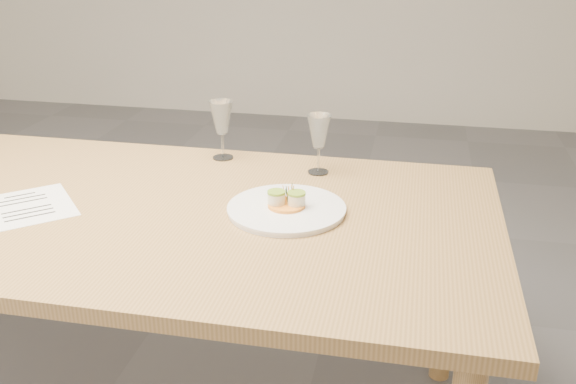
% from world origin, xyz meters
% --- Properties ---
extents(dining_table, '(2.40, 1.00, 0.75)m').
position_xyz_m(dining_table, '(0.00, 0.00, 0.68)').
color(dining_table, '#AB814A').
rests_on(dining_table, ground).
extents(dinner_plate, '(0.32, 0.32, 0.08)m').
position_xyz_m(dinner_plate, '(0.63, 0.04, 0.76)').
color(dinner_plate, white).
rests_on(dinner_plate, dining_table).
extents(recipe_sheet, '(0.32, 0.33, 0.00)m').
position_xyz_m(recipe_sheet, '(-0.07, -0.06, 0.75)').
color(recipe_sheet, white).
rests_on(recipe_sheet, dining_table).
extents(wine_glass_1, '(0.08, 0.08, 0.19)m').
position_xyz_m(wine_glass_1, '(0.33, 0.42, 0.89)').
color(wine_glass_1, white).
rests_on(wine_glass_1, dining_table).
extents(wine_glass_2, '(0.07, 0.07, 0.19)m').
position_xyz_m(wine_glass_2, '(0.66, 0.35, 0.88)').
color(wine_glass_2, white).
rests_on(wine_glass_2, dining_table).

